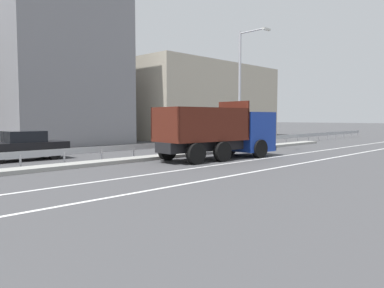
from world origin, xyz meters
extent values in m
plane|color=#424244|center=(0.00, 0.00, 0.00)|extent=(320.00, 320.00, 0.00)
cube|color=silver|center=(1.92, -2.35, 0.00)|extent=(65.03, 0.16, 0.01)
cube|color=silver|center=(1.92, -4.94, 0.00)|extent=(65.03, 0.16, 0.01)
cube|color=gray|center=(0.00, 1.86, 0.09)|extent=(35.77, 1.10, 0.18)
cube|color=#9EA0A5|center=(0.00, 3.08, 0.62)|extent=(65.03, 0.04, 0.32)
cylinder|color=#ADADB2|center=(-7.27, 3.08, 0.31)|extent=(0.09, 0.09, 0.62)
cylinder|color=#ADADB2|center=(-5.20, 3.08, 0.31)|extent=(0.09, 0.09, 0.62)
cylinder|color=#ADADB2|center=(-3.12, 3.08, 0.31)|extent=(0.09, 0.09, 0.62)
cylinder|color=#ADADB2|center=(-1.04, 3.08, 0.31)|extent=(0.09, 0.09, 0.62)
cylinder|color=#ADADB2|center=(1.04, 3.08, 0.31)|extent=(0.09, 0.09, 0.62)
cylinder|color=#ADADB2|center=(3.12, 3.08, 0.31)|extent=(0.09, 0.09, 0.62)
cylinder|color=#ADADB2|center=(5.20, 3.08, 0.31)|extent=(0.09, 0.09, 0.62)
cylinder|color=#ADADB2|center=(7.27, 3.08, 0.31)|extent=(0.09, 0.09, 0.62)
cylinder|color=#ADADB2|center=(9.35, 3.08, 0.31)|extent=(0.09, 0.09, 0.62)
cylinder|color=#ADADB2|center=(11.43, 3.08, 0.31)|extent=(0.09, 0.09, 0.62)
cylinder|color=#ADADB2|center=(13.51, 3.08, 0.31)|extent=(0.09, 0.09, 0.62)
cylinder|color=#ADADB2|center=(15.59, 3.08, 0.31)|extent=(0.09, 0.09, 0.62)
cylinder|color=#ADADB2|center=(17.67, 3.08, 0.31)|extent=(0.09, 0.09, 0.62)
cylinder|color=#ADADB2|center=(19.75, 3.08, 0.31)|extent=(0.09, 0.09, 0.62)
cylinder|color=#ADADB2|center=(21.82, 3.08, 0.31)|extent=(0.09, 0.09, 0.62)
cylinder|color=#ADADB2|center=(23.90, 3.08, 0.31)|extent=(0.09, 0.09, 0.62)
cylinder|color=#ADADB2|center=(25.98, 3.08, 0.31)|extent=(0.09, 0.09, 0.62)
cylinder|color=#ADADB2|center=(28.06, 3.08, 0.31)|extent=(0.09, 0.09, 0.62)
cylinder|color=#ADADB2|center=(30.14, 3.08, 0.31)|extent=(0.09, 0.09, 0.62)
cylinder|color=#ADADB2|center=(32.22, 3.08, 0.31)|extent=(0.09, 0.09, 0.62)
cube|color=#19389E|center=(4.47, -0.82, 1.46)|extent=(2.44, 2.64, 2.29)
cube|color=black|center=(5.57, -0.94, 1.86)|extent=(0.25, 2.08, 0.86)
cube|color=black|center=(5.61, -0.94, 0.47)|extent=(0.35, 2.37, 0.24)
cube|color=black|center=(0.83, -0.44, 0.79)|extent=(5.23, 1.86, 0.53)
cube|color=#511E14|center=(0.83, -0.44, 1.11)|extent=(5.13, 2.83, 0.12)
cube|color=#511E14|center=(0.94, 0.67, 1.99)|extent=(4.90, 0.61, 1.63)
cube|color=#511E14|center=(0.71, -1.54, 1.99)|extent=(4.90, 0.61, 1.63)
cube|color=#511E14|center=(3.22, -0.69, 2.19)|extent=(0.34, 2.33, 2.04)
cube|color=#511E14|center=(-1.57, -0.19, 1.99)|extent=(0.34, 2.33, 1.63)
cylinder|color=black|center=(4.26, 0.40, 0.52)|extent=(1.07, 0.43, 1.04)
cylinder|color=black|center=(4.01, -1.97, 0.52)|extent=(1.07, 0.43, 1.04)
cylinder|color=black|center=(1.33, 0.70, 0.52)|extent=(1.07, 0.43, 1.04)
cylinder|color=black|center=(1.09, -1.66, 0.52)|extent=(1.07, 0.43, 1.04)
cylinder|color=black|center=(-0.45, 0.89, 0.52)|extent=(1.07, 0.43, 1.04)
cylinder|color=black|center=(-0.70, -1.47, 0.52)|extent=(1.07, 0.43, 1.04)
cylinder|color=white|center=(6.50, 1.86, 0.18)|extent=(0.16, 0.16, 0.37)
cylinder|color=black|center=(6.50, 1.86, 0.55)|extent=(0.16, 0.16, 0.37)
cylinder|color=white|center=(6.50, 1.86, 0.92)|extent=(0.16, 0.16, 0.37)
cylinder|color=black|center=(6.50, 1.86, 1.29)|extent=(0.16, 0.16, 0.37)
cylinder|color=white|center=(6.50, 1.86, 1.65)|extent=(0.16, 0.16, 0.37)
cylinder|color=#1E4CB2|center=(6.50, 1.86, 2.19)|extent=(0.71, 0.03, 0.71)
cylinder|color=white|center=(6.50, 1.86, 2.19)|extent=(0.77, 0.02, 0.77)
cylinder|color=#ADADB2|center=(7.42, 2.05, 4.13)|extent=(0.18, 0.18, 8.26)
cylinder|color=#ADADB2|center=(7.37, 0.95, 8.11)|extent=(0.20, 2.20, 0.10)
cube|color=silver|center=(7.32, -0.14, 8.03)|extent=(0.71, 0.23, 0.12)
cube|color=black|center=(-5.93, 6.37, 0.64)|extent=(4.64, 1.96, 0.68)
cube|color=black|center=(-5.79, 6.36, 1.27)|extent=(1.98, 1.65, 0.60)
cylinder|color=black|center=(-4.54, 5.46, 0.30)|extent=(0.61, 0.22, 0.60)
cylinder|color=black|center=(-4.48, 7.17, 0.30)|extent=(0.61, 0.22, 0.60)
cube|color=gray|center=(1.52, 20.65, 6.57)|extent=(10.08, 15.69, 13.14)
cube|color=#B7AD99|center=(18.81, 19.30, 4.21)|extent=(18.98, 14.96, 8.43)
camera|label=1|loc=(-13.79, -13.97, 2.26)|focal=35.00mm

